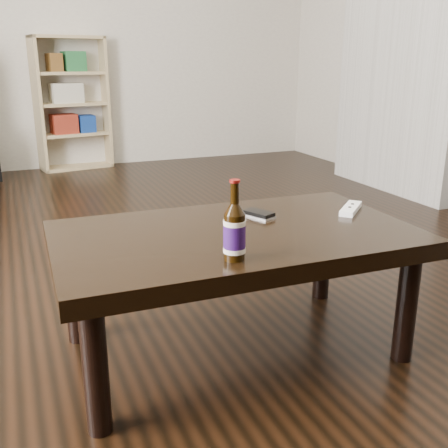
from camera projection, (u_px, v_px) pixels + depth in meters
name	position (u px, v px, depth m)	size (l,w,h in m)	color
floor	(121.00, 307.00, 2.08)	(5.00, 6.00, 0.01)	black
wall_back	(36.00, 7.00, 4.33)	(5.00, 0.02, 2.70)	#B2A79D
bookshelf	(70.00, 101.00, 4.58)	(0.65, 0.38, 1.13)	tan
coffee_table	(235.00, 247.00, 1.66)	(1.13, 0.68, 0.42)	black
beer_bottle	(234.00, 232.00, 1.38)	(0.06, 0.06, 0.22)	black
phone	(258.00, 214.00, 1.79)	(0.10, 0.12, 0.02)	#B6B5B8
remote	(351.00, 209.00, 1.85)	(0.15, 0.15, 0.02)	white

